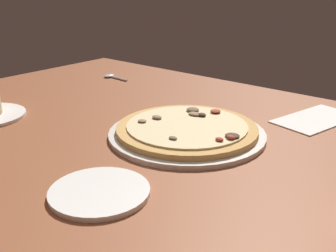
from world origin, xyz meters
TOP-DOWN VIEW (x-y plane):
  - dining_table at (0.00, 0.00)cm, footprint 150.00×110.00cm
  - pizza_main at (-3.70, -8.28)cm, footprint 33.63×33.63cm
  - side_plate at (-8.23, 20.45)cm, footprint 16.09×16.09cm
  - paper_menu at (-21.08, -36.46)cm, footprint 15.93×23.56cm
  - spoon at (47.31, -33.60)cm, footprint 10.24×4.16cm

SIDE VIEW (x-z plane):
  - dining_table at x=0.00cm, z-range 0.00..4.00cm
  - paper_menu at x=-21.08cm, z-range 4.00..4.30cm
  - side_plate at x=-8.23cm, z-range 4.00..4.90cm
  - spoon at x=47.31cm, z-range 3.96..4.96cm
  - pizza_main at x=-3.70cm, z-range 3.52..6.90cm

